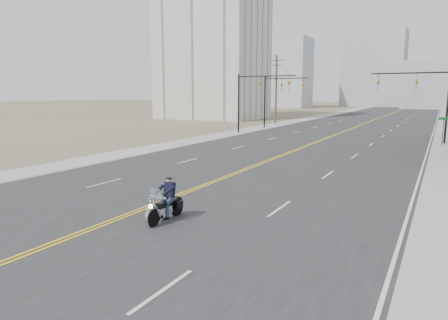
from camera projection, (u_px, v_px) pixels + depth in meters
ground_plane at (123, 217)px, 15.64m from camera, size 400.00×400.00×0.00m
road at (379, 118)px, 76.16m from camera, size 20.00×200.00×0.01m
sidewalk_left at (320, 116)px, 81.61m from camera, size 3.00×200.00×0.01m
sidewalk_right at (448, 120)px, 70.71m from camera, size 3.00×200.00×0.01m
traffic_mast_left at (254, 92)px, 46.74m from camera, size 7.10×0.26×7.00m
traffic_mast_right at (425, 91)px, 38.23m from camera, size 7.10×0.26×7.00m
traffic_mast_far at (276, 92)px, 53.82m from camera, size 6.10×0.26×7.00m
street_sign at (443, 126)px, 36.16m from camera, size 0.90×0.06×2.62m
utility_pole_left at (276, 88)px, 62.15m from camera, size 2.20×0.30×10.50m
apartment_block at (213, 37)px, 73.96m from camera, size 18.00×14.00×30.00m
haze_bldg_a at (287, 73)px, 129.82m from camera, size 14.00×12.00×22.00m
haze_bldg_b at (436, 85)px, 118.76m from camera, size 18.00×14.00×14.00m
haze_bldg_d at (374, 69)px, 140.20m from camera, size 20.00×15.00×26.00m
haze_bldg_f at (263, 84)px, 150.40m from camera, size 12.00×12.00×16.00m
motorcyclist at (165, 200)px, 15.07m from camera, size 0.95×2.15×1.67m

